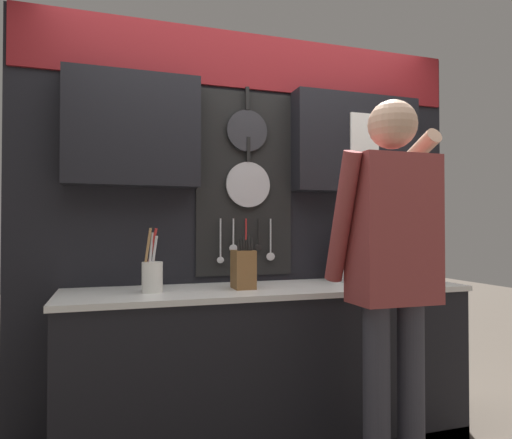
% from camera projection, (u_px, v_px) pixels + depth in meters
% --- Properties ---
extents(base_cabinet_counter, '(2.25, 0.62, 0.89)m').
position_uv_depth(base_cabinet_counter, '(270.00, 367.00, 2.55)').
color(base_cabinet_counter, black).
rests_on(base_cabinet_counter, ground_plane).
extents(back_wall_unit, '(2.82, 0.22, 2.44)m').
position_uv_depth(back_wall_unit, '(256.00, 189.00, 2.84)').
color(back_wall_unit, black).
rests_on(back_wall_unit, ground_plane).
extents(microwave, '(0.47, 0.38, 0.30)m').
position_uv_depth(microwave, '(382.00, 258.00, 2.77)').
color(microwave, silver).
rests_on(microwave, base_cabinet_counter).
extents(knife_block, '(0.11, 0.15, 0.29)m').
position_uv_depth(knife_block, '(243.00, 269.00, 2.50)').
color(knife_block, brown).
rests_on(knife_block, base_cabinet_counter).
extents(utensil_crock, '(0.11, 0.11, 0.33)m').
position_uv_depth(utensil_crock, '(152.00, 275.00, 2.35)').
color(utensil_crock, white).
rests_on(utensil_crock, base_cabinet_counter).
extents(person, '(0.54, 0.66, 1.80)m').
position_uv_depth(person, '(392.00, 259.00, 2.06)').
color(person, '#383842').
rests_on(person, ground_plane).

